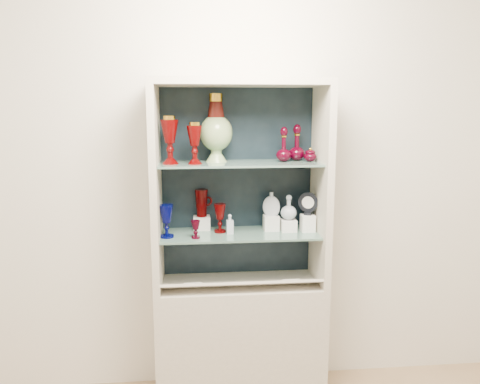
{
  "coord_description": "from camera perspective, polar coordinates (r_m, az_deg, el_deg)",
  "views": [
    {
      "loc": [
        -0.26,
        -1.12,
        1.78
      ],
      "look_at": [
        0.0,
        1.53,
        1.3
      ],
      "focal_mm": 35.0,
      "sensor_mm": 36.0,
      "label": 1
    }
  ],
  "objects": [
    {
      "name": "label_ledge",
      "position": [
        2.74,
        0.23,
        -11.17
      ],
      "size": [
        0.92,
        0.17,
        0.09
      ],
      "primitive_type": "cube",
      "rotation": [
        -0.44,
        0.0,
        0.0
      ],
      "color": "beige",
      "rests_on": "cabinet_base"
    },
    {
      "name": "riser_flat_flask",
      "position": [
        2.84,
        3.81,
        -3.76
      ],
      "size": [
        0.09,
        0.09,
        0.09
      ],
      "primitive_type": "cube",
      "color": "silver",
      "rests_on": "shelf_lower"
    },
    {
      "name": "cabinet_top_cap",
      "position": [
        2.67,
        0.0,
        13.23
      ],
      "size": [
        1.0,
        0.4,
        0.04
      ],
      "primitive_type": "cube",
      "color": "beige",
      "rests_on": "cabinet_side_left"
    },
    {
      "name": "riser_ruby_pitcher",
      "position": [
        2.86,
        -4.68,
        -3.76
      ],
      "size": [
        0.1,
        0.1,
        0.08
      ],
      "primitive_type": "cube",
      "color": "silver",
      "rests_on": "shelf_lower"
    },
    {
      "name": "ruby_pitcher",
      "position": [
        2.84,
        -4.72,
        -1.34
      ],
      "size": [
        0.14,
        0.11,
        0.17
      ],
      "primitive_type": null,
      "rotation": [
        0.0,
        0.0,
        0.28
      ],
      "color": "#460302",
      "rests_on": "riser_ruby_pitcher"
    },
    {
      "name": "cobalt_goblet",
      "position": [
        2.7,
        -8.95,
        -3.54
      ],
      "size": [
        0.1,
        0.1,
        0.19
      ],
      "primitive_type": null,
      "rotation": [
        0.0,
        0.0,
        0.24
      ],
      "color": "#010445",
      "rests_on": "shelf_lower"
    },
    {
      "name": "riser_cameo_medallion",
      "position": [
        2.83,
        8.25,
        -3.77
      ],
      "size": [
        0.08,
        0.08,
        0.1
      ],
      "primitive_type": "cube",
      "color": "silver",
      "rests_on": "shelf_lower"
    },
    {
      "name": "riser_clear_round_decanter",
      "position": [
        2.83,
        5.92,
        -4.06
      ],
      "size": [
        0.09,
        0.09,
        0.07
      ],
      "primitive_type": "cube",
      "color": "silver",
      "rests_on": "shelf_lower"
    },
    {
      "name": "cabinet_side_left",
      "position": [
        2.7,
        -10.2,
        0.35
      ],
      "size": [
        0.04,
        0.4,
        1.15
      ],
      "primitive_type": "cube",
      "color": "beige",
      "rests_on": "cabinet_base"
    },
    {
      "name": "pedestal_lamp_right",
      "position": [
        2.65,
        -8.56,
        6.29
      ],
      "size": [
        0.12,
        0.12,
        0.27
      ],
      "primitive_type": null,
      "rotation": [
        0.0,
        0.0,
        0.21
      ],
      "color": "#460302",
      "rests_on": "shelf_upper"
    },
    {
      "name": "ruby_decanter_b",
      "position": [
        2.81,
        6.95,
        6.14
      ],
      "size": [
        0.1,
        0.1,
        0.23
      ],
      "primitive_type": null,
      "rotation": [
        0.0,
        0.0,
        -0.03
      ],
      "color": "#38000F",
      "rests_on": "shelf_upper"
    },
    {
      "name": "cabinet_base",
      "position": [
        3.01,
        0.0,
        -17.61
      ],
      "size": [
        1.0,
        0.4,
        0.75
      ],
      "primitive_type": "cube",
      "color": "beige",
      "rests_on": "ground"
    },
    {
      "name": "enamel_urn",
      "position": [
        2.72,
        -2.93,
        7.79
      ],
      "size": [
        0.25,
        0.25,
        0.39
      ],
      "primitive_type": null,
      "rotation": [
        0.0,
        0.0,
        0.43
      ],
      "color": "#084D1E",
      "rests_on": "shelf_upper"
    },
    {
      "name": "label_card_0",
      "position": [
        2.78,
        6.12,
        -10.62
      ],
      "size": [
        0.1,
        0.06,
        0.03
      ],
      "primitive_type": "cube",
      "rotation": [
        -0.44,
        0.0,
        0.0
      ],
      "color": "white",
      "rests_on": "label_ledge"
    },
    {
      "name": "cabinet_side_right",
      "position": [
        2.79,
        9.87,
        0.68
      ],
      "size": [
        0.04,
        0.4,
        1.15
      ],
      "primitive_type": "cube",
      "color": "beige",
      "rests_on": "cabinet_base"
    },
    {
      "name": "clear_square_bottle",
      "position": [
        2.75,
        -1.25,
        -3.91
      ],
      "size": [
        0.04,
        0.04,
        0.12
      ],
      "primitive_type": null,
      "rotation": [
        0.0,
        0.0,
        0.03
      ],
      "color": "#A8B6C5",
      "rests_on": "shelf_lower"
    },
    {
      "name": "shelf_lower",
      "position": [
        2.78,
        -0.04,
        -5.13
      ],
      "size": [
        0.92,
        0.34,
        0.01
      ],
      "primitive_type": "cube",
      "color": "slate",
      "rests_on": "cabinet_side_left"
    },
    {
      "name": "ruby_goblet_small",
      "position": [
        2.67,
        -5.43,
        -4.56
      ],
      "size": [
        0.07,
        0.07,
        0.1
      ],
      "primitive_type": null,
      "rotation": [
        0.0,
        0.0,
        0.37
      ],
      "color": "#38000F",
      "rests_on": "shelf_lower"
    },
    {
      "name": "wall_back",
      "position": [
        2.91,
        -0.42,
        2.7
      ],
      "size": [
        3.5,
        0.02,
        2.8
      ],
      "primitive_type": "cube",
      "color": "silver",
      "rests_on": "ground"
    },
    {
      "name": "ruby_goblet_tall",
      "position": [
        2.78,
        -2.46,
        -3.2
      ],
      "size": [
        0.08,
        0.08,
        0.17
      ],
      "primitive_type": null,
      "rotation": [
        0.0,
        0.0,
        -0.16
      ],
      "color": "#460302",
      "rests_on": "shelf_lower"
    },
    {
      "name": "lidded_bowl",
      "position": [
        2.77,
        8.56,
        4.56
      ],
      "size": [
        0.09,
        0.09,
        0.08
      ],
      "primitive_type": null,
      "rotation": [
        0.0,
        0.0,
        -0.23
      ],
      "color": "#38000F",
      "rests_on": "shelf_upper"
    },
    {
      "name": "cabinet_back_panel",
      "position": [
        2.89,
        -0.37,
        1.15
      ],
      "size": [
        0.98,
        0.02,
        1.15
      ],
      "primitive_type": "cube",
      "color": "black",
      "rests_on": "cabinet_base"
    },
    {
      "name": "ruby_decanter_a",
      "position": [
        2.74,
        5.36,
        6.06
      ],
      "size": [
        0.1,
        0.1,
        0.23
      ],
      "primitive_type": null,
      "rotation": [
        0.0,
        0.0,
        -0.18
      ],
      "color": "#38000F",
      "rests_on": "shelf_upper"
    },
    {
      "name": "flat_flask",
      "position": [
        2.81,
        3.84,
        -1.41
      ],
      "size": [
        0.11,
        0.08,
        0.15
      ],
      "primitive_type": null,
      "rotation": [
        0.0,
        0.0,
        -0.37
      ],
      "color": "silver",
      "rests_on": "riser_flat_flask"
    },
    {
      "name": "clear_round_decanter",
      "position": [
        2.8,
        5.96,
        -1.95
      ],
      "size": [
        0.13,
        0.13,
        0.14
      ],
      "primitive_type": null,
      "rotation": [
        0.0,
        0.0,
        0.43
      ],
      "color": "#A8B6C5",
      "rests_on": "riser_clear_round_decanter"
    },
    {
      "name": "cameo_medallion",
      "position": [
        2.81,
        8.31,
        -1.38
      ],
      "size": [
        0.13,
        0.09,
        0.14
      ],
      "primitive_type": null,
      "rotation": [
        0.0,
        0.0,
        -0.42
      ],
      "color": "black",
      "rests_on": "riser_cameo_medallion"
    },
    {
      "name": "shelf_upper",
      "position": [
        2.7,
        -0.04,
        3.5
      ],
      "size": [
        0.92,
        0.34,
        0.01
      ],
      "primitive_type": "cube",
      "color": "slate",
      "rests_on": "cabinet_side_left"
    },
    {
      "name": "pedestal_lamp_left",
      "position": [
        2.63,
        -5.56,
        5.94
      ],
      "size": [
        0.11,
        0.11,
        0.23
      ],
      "primitive_type": null,
      "rotation": [
        0.0,
        0.0,
        0.31
      ],
      "color": "#460302",
      "rests_on": "shelf_upper"
    },
    {
      "name": "label_card_1",
      "position": [
        2.72,
        -5.76,
        -11.03
      ],
      "size": [
        0.1,
        0.06,
        0.03
      ],
      "primitive_type": "cube",
      "rotation": [
        -0.44,
        0.0,
        0.0
      ],
      "color": "white",
      "rests_on": "label_ledge"
    }
  ]
}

